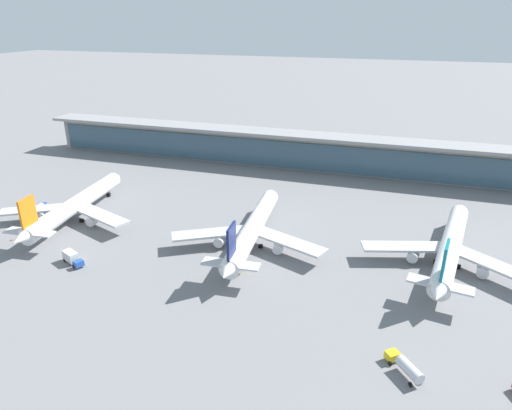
{
  "coord_description": "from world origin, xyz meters",
  "views": [
    {
      "loc": [
        39.4,
        -104.57,
        60.54
      ],
      "look_at": [
        0.0,
        17.73,
        6.98
      ],
      "focal_mm": 32.33,
      "sensor_mm": 36.0,
      "label": 1
    }
  ],
  "objects_px": {
    "airliner_left_stand": "(74,206)",
    "service_truck_near_nose_yellow": "(406,366)",
    "service_truck_mid_apron_blue": "(40,208)",
    "safety_cone_charlie": "(77,261)",
    "service_truck_on_taxiway_yellow": "(235,270)",
    "airliner_right_stand": "(450,247)",
    "service_truck_by_tail_blue": "(72,258)",
    "safety_cone_delta": "(11,239)",
    "safety_cone_bravo": "(29,237)",
    "airliner_centre_stand": "(252,229)"
  },
  "relations": [
    {
      "from": "service_truck_by_tail_blue",
      "to": "service_truck_near_nose_yellow",
      "type": "bearing_deg",
      "value": -10.24
    },
    {
      "from": "service_truck_near_nose_yellow",
      "to": "service_truck_on_taxiway_yellow",
      "type": "xyz_separation_m",
      "value": [
        -41.49,
        23.41,
        -0.83
      ]
    },
    {
      "from": "airliner_right_stand",
      "to": "service_truck_near_nose_yellow",
      "type": "bearing_deg",
      "value": -102.23
    },
    {
      "from": "safety_cone_delta",
      "to": "safety_cone_bravo",
      "type": "bearing_deg",
      "value": 40.03
    },
    {
      "from": "airliner_left_stand",
      "to": "airliner_centre_stand",
      "type": "height_order",
      "value": "same"
    },
    {
      "from": "service_truck_near_nose_yellow",
      "to": "safety_cone_bravo",
      "type": "height_order",
      "value": "service_truck_near_nose_yellow"
    },
    {
      "from": "service_truck_mid_apron_blue",
      "to": "safety_cone_delta",
      "type": "distance_m",
      "value": 19.86
    },
    {
      "from": "safety_cone_delta",
      "to": "service_truck_on_taxiway_yellow",
      "type": "bearing_deg",
      "value": 2.31
    },
    {
      "from": "airliner_left_stand",
      "to": "service_truck_on_taxiway_yellow",
      "type": "xyz_separation_m",
      "value": [
        59.39,
        -15.35,
        -3.91
      ]
    },
    {
      "from": "service_truck_mid_apron_blue",
      "to": "service_truck_on_taxiway_yellow",
      "type": "distance_m",
      "value": 75.58
    },
    {
      "from": "airliner_left_stand",
      "to": "service_truck_near_nose_yellow",
      "type": "distance_m",
      "value": 108.11
    },
    {
      "from": "service_truck_on_taxiway_yellow",
      "to": "airliner_centre_stand",
      "type": "bearing_deg",
      "value": 92.72
    },
    {
      "from": "service_truck_near_nose_yellow",
      "to": "airliner_left_stand",
      "type": "bearing_deg",
      "value": 158.98
    },
    {
      "from": "airliner_centre_stand",
      "to": "service_truck_by_tail_blue",
      "type": "xyz_separation_m",
      "value": [
        -41.47,
        -24.39,
        -3.09
      ]
    },
    {
      "from": "service_truck_by_tail_blue",
      "to": "service_truck_on_taxiway_yellow",
      "type": "relative_size",
      "value": 2.58
    },
    {
      "from": "safety_cone_bravo",
      "to": "airliner_right_stand",
      "type": "bearing_deg",
      "value": 10.48
    },
    {
      "from": "airliner_right_stand",
      "to": "service_truck_near_nose_yellow",
      "type": "xyz_separation_m",
      "value": [
        -9.75,
        -45.0,
        -3.07
      ]
    },
    {
      "from": "airliner_centre_stand",
      "to": "service_truck_mid_apron_blue",
      "type": "distance_m",
      "value": 73.13
    },
    {
      "from": "safety_cone_charlie",
      "to": "safety_cone_delta",
      "type": "distance_m",
      "value": 26.52
    },
    {
      "from": "service_truck_mid_apron_blue",
      "to": "service_truck_on_taxiway_yellow",
      "type": "relative_size",
      "value": 2.91
    },
    {
      "from": "service_truck_mid_apron_blue",
      "to": "airliner_left_stand",
      "type": "bearing_deg",
      "value": -3.04
    },
    {
      "from": "service_truck_mid_apron_blue",
      "to": "service_truck_on_taxiway_yellow",
      "type": "xyz_separation_m",
      "value": [
        73.83,
        -16.12,
        -0.83
      ]
    },
    {
      "from": "service_truck_on_taxiway_yellow",
      "to": "safety_cone_delta",
      "type": "distance_m",
      "value": 67.8
    },
    {
      "from": "airliner_centre_stand",
      "to": "safety_cone_delta",
      "type": "relative_size",
      "value": 81.51
    },
    {
      "from": "airliner_left_stand",
      "to": "safety_cone_bravo",
      "type": "bearing_deg",
      "value": -107.76
    },
    {
      "from": "safety_cone_bravo",
      "to": "safety_cone_charlie",
      "type": "bearing_deg",
      "value": -18.29
    },
    {
      "from": "service_truck_mid_apron_blue",
      "to": "safety_cone_charlie",
      "type": "bearing_deg",
      "value": -35.96
    },
    {
      "from": "service_truck_near_nose_yellow",
      "to": "safety_cone_charlie",
      "type": "distance_m",
      "value": 84.67
    },
    {
      "from": "service_truck_near_nose_yellow",
      "to": "service_truck_mid_apron_blue",
      "type": "xyz_separation_m",
      "value": [
        -115.33,
        39.53,
        0.0
      ]
    },
    {
      "from": "airliner_left_stand",
      "to": "safety_cone_charlie",
      "type": "height_order",
      "value": "airliner_left_stand"
    },
    {
      "from": "service_truck_near_nose_yellow",
      "to": "safety_cone_charlie",
      "type": "bearing_deg",
      "value": 169.0
    },
    {
      "from": "service_truck_on_taxiway_yellow",
      "to": "airliner_right_stand",
      "type": "bearing_deg",
      "value": 22.85
    },
    {
      "from": "airliner_right_stand",
      "to": "service_truck_near_nose_yellow",
      "type": "relative_size",
      "value": 7.06
    },
    {
      "from": "safety_cone_bravo",
      "to": "airliner_centre_stand",
      "type": "bearing_deg",
      "value": 14.04
    },
    {
      "from": "service_truck_mid_apron_blue",
      "to": "safety_cone_delta",
      "type": "xyz_separation_m",
      "value": [
        6.09,
        -18.85,
        -1.39
      ]
    },
    {
      "from": "airliner_centre_stand",
      "to": "service_truck_on_taxiway_yellow",
      "type": "relative_size",
      "value": 19.4
    },
    {
      "from": "service_truck_near_nose_yellow",
      "to": "service_truck_on_taxiway_yellow",
      "type": "height_order",
      "value": "service_truck_near_nose_yellow"
    },
    {
      "from": "airliner_right_stand",
      "to": "safety_cone_charlie",
      "type": "xyz_separation_m",
      "value": [
        -92.86,
        -28.85,
        -4.46
      ]
    },
    {
      "from": "service_truck_mid_apron_blue",
      "to": "safety_cone_charlie",
      "type": "relative_size",
      "value": 12.23
    },
    {
      "from": "airliner_right_stand",
      "to": "airliner_left_stand",
      "type": "bearing_deg",
      "value": -176.77
    },
    {
      "from": "airliner_centre_stand",
      "to": "safety_cone_bravo",
      "type": "distance_m",
      "value": 65.58
    },
    {
      "from": "service_truck_by_tail_blue",
      "to": "service_truck_mid_apron_blue",
      "type": "bearing_deg",
      "value": 142.31
    },
    {
      "from": "service_truck_mid_apron_blue",
      "to": "service_truck_by_tail_blue",
      "type": "relative_size",
      "value": 1.13
    },
    {
      "from": "airliner_left_stand",
      "to": "airliner_centre_stand",
      "type": "bearing_deg",
      "value": 0.72
    },
    {
      "from": "safety_cone_bravo",
      "to": "safety_cone_delta",
      "type": "relative_size",
      "value": 1.0
    },
    {
      "from": "airliner_left_stand",
      "to": "safety_cone_charlie",
      "type": "relative_size",
      "value": 81.5
    },
    {
      "from": "airliner_left_stand",
      "to": "safety_cone_delta",
      "type": "distance_m",
      "value": 20.41
    },
    {
      "from": "service_truck_near_nose_yellow",
      "to": "service_truck_by_tail_blue",
      "type": "distance_m",
      "value": 85.08
    },
    {
      "from": "airliner_centre_stand",
      "to": "airliner_right_stand",
      "type": "bearing_deg",
      "value": 6.03
    },
    {
      "from": "airliner_right_stand",
      "to": "service_truck_by_tail_blue",
      "type": "xyz_separation_m",
      "value": [
        -93.48,
        -29.88,
        -3.09
      ]
    }
  ]
}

